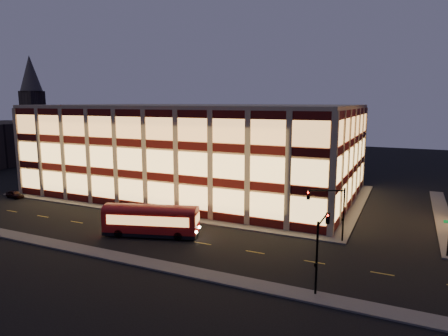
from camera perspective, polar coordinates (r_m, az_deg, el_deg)
The scene contains 12 objects.
ground at distance 53.47m, azimuth -9.55°, elevation -6.99°, with size 200.00×200.00×0.00m, color black.
sidewalk_office_south at distance 55.92m, azimuth -11.52°, elevation -6.24°, with size 54.00×2.00×0.15m, color #514F4C.
sidewalk_office_east at distance 61.26m, azimuth 18.37°, elevation -5.15°, with size 2.00×30.00×0.15m, color #514F4C.
sidewalk_tower_west at distance 61.10m, azimuth 28.71°, elevation -5.89°, with size 2.00×30.00×0.15m, color #514F4C.
sidewalk_near at distance 43.96m, azimuth -19.37°, elevation -10.99°, with size 100.00×2.00×0.15m, color #514F4C.
office_building at distance 67.69m, azimuth -3.63°, elevation 2.85°, with size 50.45×30.45×14.50m.
church_tower at distance 129.03m, azimuth -25.50°, elevation 5.89°, with size 5.00×5.00×18.00m, color #2D2621.
church_spire at distance 129.14m, azimuth -25.95°, elevation 12.09°, with size 6.00×6.00×10.00m, color #4C473F.
traffic_signal_far at distance 44.27m, azimuth 15.00°, elevation -5.15°, with size 3.79×1.87×6.00m.
traffic_signal_near at distance 33.41m, azimuth 13.71°, elevation -9.87°, with size 0.32×4.45×6.00m.
trolley_bus at distance 46.07m, azimuth -10.39°, elevation -7.13°, with size 10.95×5.69×3.60m.
parked_car_0 at distance 71.23m, azimuth -27.72°, elevation -3.34°, with size 1.36×3.39×1.16m, color black.
Camera 1 is at (29.40, -42.05, 15.05)m, focal length 32.00 mm.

